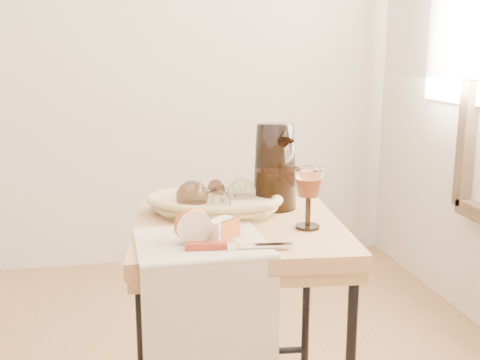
{
  "coord_description": "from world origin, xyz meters",
  "views": [
    {
      "loc": [
        0.41,
        -1.2,
        1.11
      ],
      "look_at": [
        0.67,
        0.16,
        0.8
      ],
      "focal_mm": 42.81,
      "sensor_mm": 36.0,
      "label": 1
    }
  ],
  "objects": [
    {
      "name": "wall_back",
      "position": [
        0.0,
        1.8,
        1.35
      ],
      "size": [
        3.6,
        0.0,
        2.7
      ],
      "primitive_type": "cube",
      "color": "beige",
      "rests_on": "ground"
    },
    {
      "name": "side_table",
      "position": [
        0.67,
        0.18,
        0.34
      ],
      "size": [
        0.58,
        0.58,
        0.68
      ],
      "primitive_type": null,
      "rotation": [
        0.0,
        0.0,
        -0.09
      ],
      "color": "#92592B",
      "rests_on": "floor"
    },
    {
      "name": "tea_towel",
      "position": [
        0.56,
        0.05,
        0.68
      ],
      "size": [
        0.31,
        0.28,
        0.01
      ],
      "primitive_type": "cube",
      "rotation": [
        0.0,
        0.0,
        0.04
      ],
      "color": "#F5E5CB",
      "rests_on": "side_table"
    },
    {
      "name": "bread_basket",
      "position": [
        0.62,
        0.29,
        0.7
      ],
      "size": [
        0.38,
        0.31,
        0.05
      ],
      "primitive_type": null,
      "rotation": [
        0.0,
        0.0,
        -0.27
      ],
      "color": "tan",
      "rests_on": "side_table"
    },
    {
      "name": "goblet_lying_a",
      "position": [
        0.59,
        0.3,
        0.73
      ],
      "size": [
        0.16,
        0.16,
        0.09
      ],
      "primitive_type": null,
      "rotation": [
        0.0,
        0.0,
        3.9
      ],
      "color": "brown",
      "rests_on": "bread_basket"
    },
    {
      "name": "goblet_lying_b",
      "position": [
        0.67,
        0.27,
        0.73
      ],
      "size": [
        0.15,
        0.15,
        0.08
      ],
      "primitive_type": null,
      "rotation": [
        0.0,
        0.0,
        0.85
      ],
      "color": "white",
      "rests_on": "bread_basket"
    },
    {
      "name": "pitcher",
      "position": [
        0.8,
        0.32,
        0.8
      ],
      "size": [
        0.24,
        0.29,
        0.28
      ],
      "primitive_type": null,
      "rotation": [
        0.0,
        0.0,
        -0.39
      ],
      "color": "black",
      "rests_on": "side_table"
    },
    {
      "name": "wine_goblet",
      "position": [
        0.83,
        0.11,
        0.76
      ],
      "size": [
        0.09,
        0.09,
        0.16
      ],
      "primitive_type": null,
      "rotation": [
        0.0,
        0.0,
        0.28
      ],
      "color": "white",
      "rests_on": "side_table"
    },
    {
      "name": "apple_half",
      "position": [
        0.54,
        0.04,
        0.73
      ],
      "size": [
        0.09,
        0.06,
        0.08
      ],
      "primitive_type": "ellipsoid",
      "rotation": [
        0.0,
        0.0,
        0.13
      ],
      "color": "red",
      "rests_on": "tea_towel"
    },
    {
      "name": "apple_wedge",
      "position": [
        0.6,
        0.05,
        0.71
      ],
      "size": [
        0.08,
        0.08,
        0.05
      ],
      "primitive_type": "cube",
      "rotation": [
        0.0,
        0.0,
        0.76
      ],
      "color": "beige",
      "rests_on": "tea_towel"
    },
    {
      "name": "table_knife",
      "position": [
        0.62,
        -0.02,
        0.69
      ],
      "size": [
        0.24,
        0.05,
        0.02
      ],
      "primitive_type": null,
      "rotation": [
        0.0,
        0.0,
        -0.1
      ],
      "color": "silver",
      "rests_on": "tea_towel"
    }
  ]
}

